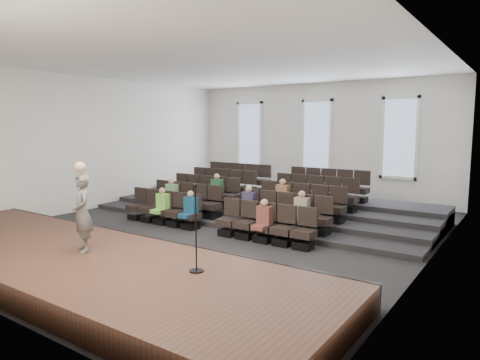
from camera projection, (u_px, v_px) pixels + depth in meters
name	position (u px, v px, depth m)	size (l,w,h in m)	color
ground	(221.00, 228.00, 13.27)	(14.00, 14.00, 0.00)	black
ceiling	(220.00, 63.00, 12.65)	(12.00, 14.00, 0.02)	white
wall_back	(317.00, 141.00, 18.69)	(12.00, 0.04, 5.00)	white
wall_left	(95.00, 143.00, 16.35)	(0.04, 14.00, 5.00)	white
wall_right	(434.00, 155.00, 9.57)	(0.04, 14.00, 5.00)	white
stage	(76.00, 264.00, 9.07)	(11.80, 3.60, 0.50)	#45291D
stage_lip	(139.00, 245.00, 10.52)	(11.80, 0.06, 0.52)	black
risers	(272.00, 206.00, 15.83)	(11.80, 4.80, 0.60)	black
seating_rows	(248.00, 200.00, 14.44)	(6.80, 4.70, 1.67)	black
windows	(317.00, 137.00, 18.61)	(8.44, 0.10, 3.24)	white
audience	(227.00, 201.00, 13.43)	(5.45, 2.64, 1.10)	#82D957
speaker	(82.00, 213.00, 9.01)	(0.60, 0.40, 1.65)	#5A5855
mic_stand	(196.00, 246.00, 7.78)	(0.27, 0.27, 1.63)	black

